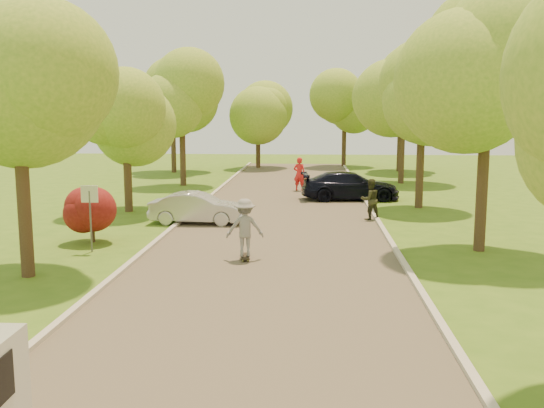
% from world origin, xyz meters
% --- Properties ---
extents(ground, '(100.00, 100.00, 0.00)m').
position_xyz_m(ground, '(0.00, 0.00, 0.00)').
color(ground, '#3D6418').
rests_on(ground, ground).
extents(road, '(8.00, 60.00, 0.01)m').
position_xyz_m(road, '(0.00, 8.00, 0.01)').
color(road, '#4C4438').
rests_on(road, ground).
extents(curb_left, '(0.18, 60.00, 0.12)m').
position_xyz_m(curb_left, '(-4.05, 8.00, 0.06)').
color(curb_left, '#B2AD9E').
rests_on(curb_left, ground).
extents(curb_right, '(0.18, 60.00, 0.12)m').
position_xyz_m(curb_right, '(4.05, 8.00, 0.06)').
color(curb_right, '#B2AD9E').
rests_on(curb_right, ground).
extents(street_sign, '(0.55, 0.06, 2.17)m').
position_xyz_m(street_sign, '(-5.80, 4.00, 1.56)').
color(street_sign, '#59595E').
rests_on(street_sign, ground).
extents(red_shrub, '(1.70, 1.70, 1.95)m').
position_xyz_m(red_shrub, '(-6.30, 5.50, 1.10)').
color(red_shrub, '#382619').
rests_on(red_shrub, ground).
extents(tree_l_mida, '(4.71, 4.60, 7.39)m').
position_xyz_m(tree_l_mida, '(-6.30, 1.00, 5.17)').
color(tree_l_mida, '#382619').
rests_on(tree_l_mida, ground).
extents(tree_l_midb, '(4.30, 4.20, 6.62)m').
position_xyz_m(tree_l_midb, '(-6.81, 12.00, 4.59)').
color(tree_l_midb, '#382619').
rests_on(tree_l_midb, ground).
extents(tree_l_far, '(4.92, 4.80, 7.79)m').
position_xyz_m(tree_l_far, '(-6.39, 22.00, 5.47)').
color(tree_l_far, '#382619').
rests_on(tree_l_far, ground).
extents(tree_r_mida, '(5.13, 5.00, 7.95)m').
position_xyz_m(tree_r_mida, '(7.02, 5.00, 5.54)').
color(tree_r_mida, '#382619').
rests_on(tree_r_mida, ground).
extents(tree_r_midb, '(4.51, 4.40, 7.01)m').
position_xyz_m(tree_r_midb, '(6.60, 14.00, 4.88)').
color(tree_r_midb, '#382619').
rests_on(tree_r_midb, ground).
extents(tree_r_far, '(5.33, 5.20, 8.34)m').
position_xyz_m(tree_r_far, '(7.23, 24.00, 5.83)').
color(tree_r_far, '#382619').
rests_on(tree_r_far, ground).
extents(tree_bg_a, '(5.12, 5.00, 7.72)m').
position_xyz_m(tree_bg_a, '(-8.78, 30.00, 5.31)').
color(tree_bg_a, '#382619').
rests_on(tree_bg_a, ground).
extents(tree_bg_b, '(5.12, 5.00, 7.95)m').
position_xyz_m(tree_bg_b, '(8.22, 32.00, 5.54)').
color(tree_bg_b, '#382619').
rests_on(tree_bg_b, ground).
extents(tree_bg_c, '(4.92, 4.80, 7.33)m').
position_xyz_m(tree_bg_c, '(-2.79, 34.00, 5.02)').
color(tree_bg_c, '#382619').
rests_on(tree_bg_c, ground).
extents(tree_bg_d, '(5.12, 5.00, 7.72)m').
position_xyz_m(tree_bg_d, '(4.22, 36.00, 5.31)').
color(tree_bg_d, '#382619').
rests_on(tree_bg_d, ground).
extents(silver_sedan, '(3.92, 1.53, 1.27)m').
position_xyz_m(silver_sedan, '(-3.30, 9.23, 0.64)').
color(silver_sedan, '#B4B4B9').
rests_on(silver_sedan, ground).
extents(dark_sedan, '(5.18, 2.50, 1.45)m').
position_xyz_m(dark_sedan, '(3.30, 16.36, 0.73)').
color(dark_sedan, black).
rests_on(dark_sedan, ground).
extents(longboard, '(0.38, 0.94, 0.11)m').
position_xyz_m(longboard, '(-0.72, 3.30, 0.10)').
color(longboard, black).
rests_on(longboard, ground).
extents(skateboarder, '(1.23, 0.82, 1.78)m').
position_xyz_m(skateboarder, '(-0.72, 3.30, 1.00)').
color(skateboarder, gray).
rests_on(skateboarder, longboard).
extents(person_striped, '(0.81, 0.65, 1.94)m').
position_xyz_m(person_striped, '(0.62, 19.82, 0.97)').
color(person_striped, red).
rests_on(person_striped, ground).
extents(person_olive, '(1.03, 0.92, 1.73)m').
position_xyz_m(person_olive, '(3.77, 10.55, 0.87)').
color(person_olive, '#2B2D1B').
rests_on(person_olive, ground).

